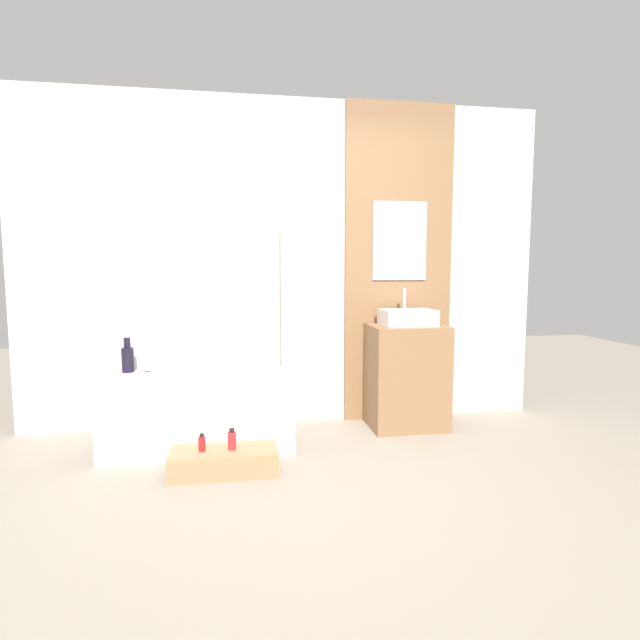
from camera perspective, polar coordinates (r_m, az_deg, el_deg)
The scene contains 12 objects.
ground_plane at distance 2.80m, azimuth 0.02°, elevation -21.07°, with size 12.00×12.00×0.00m, color gray.
wall_tiled_back at distance 4.06m, azimuth -3.66°, elevation 6.35°, with size 4.20×0.06×2.60m, color silver.
wall_wood_accent at distance 4.20m, azimuth 8.97°, elevation 6.41°, with size 0.91×0.04×2.60m.
bathtub at distance 3.78m, azimuth -13.42°, elevation -9.96°, with size 1.29×0.74×0.49m.
glass_shower_screen at distance 3.59m, azimuth -3.93°, elevation 3.35°, with size 0.01×0.58×1.24m, color silver.
wooden_step_bench at distance 3.28m, azimuth -10.89°, elevation -15.58°, with size 0.67×0.28×0.15m, color #A87F56.
vanity_cabinet at distance 4.07m, azimuth 9.85°, elevation -6.35°, with size 0.59×0.45×0.82m, color #8E6642.
sink at distance 3.99m, azimuth 9.97°, elevation 0.31°, with size 0.41×0.30×0.29m.
vase_tall_dark at distance 4.04m, azimuth -21.13°, elevation -4.08°, with size 0.09×0.09×0.26m.
vase_round_light at distance 4.01m, azimuth -19.07°, elevation -4.84°, with size 0.11×0.11×0.11m, color silver.
bottle_soap_primary at distance 3.24m, azimuth -13.35°, elevation -13.55°, with size 0.04×0.04×0.11m.
bottle_soap_secondary at distance 3.23m, azimuth -10.03°, elevation -13.35°, with size 0.05×0.05×0.13m.
Camera 1 is at (-0.41, -2.46, 1.28)m, focal length 28.00 mm.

